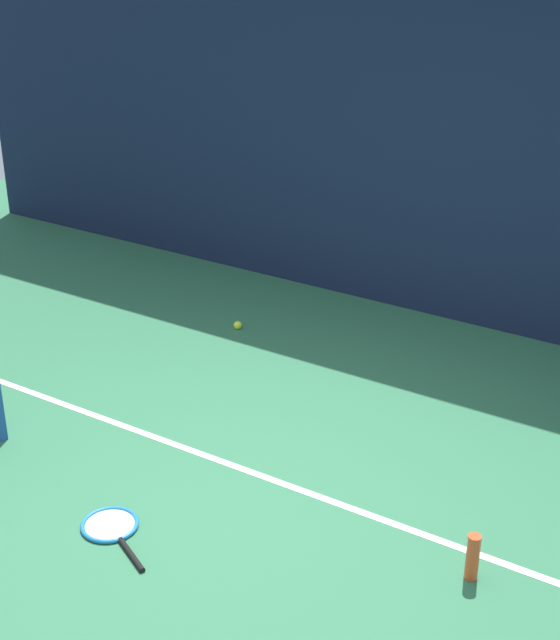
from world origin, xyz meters
TOP-DOWN VIEW (x-y plane):
  - ground_plane at (0.00, 0.00)m, footprint 12.00×12.00m
  - back_fence at (0.00, 3.00)m, footprint 10.00×0.10m
  - court_line at (0.00, 0.27)m, footprint 9.00×0.05m
  - tennis_racket at (-0.47, -0.60)m, footprint 0.63×0.44m
  - tennis_ball_mid_court at (-1.32, 1.88)m, footprint 0.07×0.07m
  - water_bottle at (1.36, 0.07)m, footprint 0.07×0.07m

SIDE VIEW (x-z plane):
  - ground_plane at x=0.00m, z-range 0.00..0.00m
  - court_line at x=0.00m, z-range 0.00..0.00m
  - tennis_racket at x=-0.47m, z-range 0.00..0.03m
  - tennis_ball_mid_court at x=-1.32m, z-range 0.00..0.07m
  - water_bottle at x=1.36m, z-range 0.00..0.27m
  - back_fence at x=0.00m, z-range 0.00..2.73m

